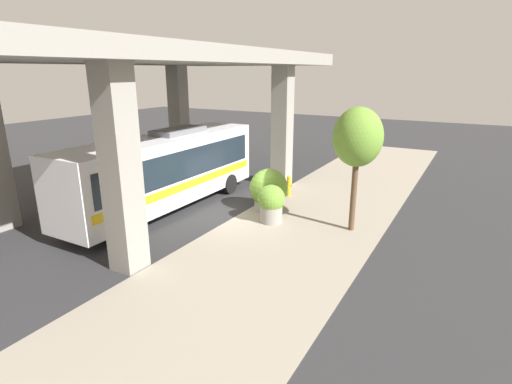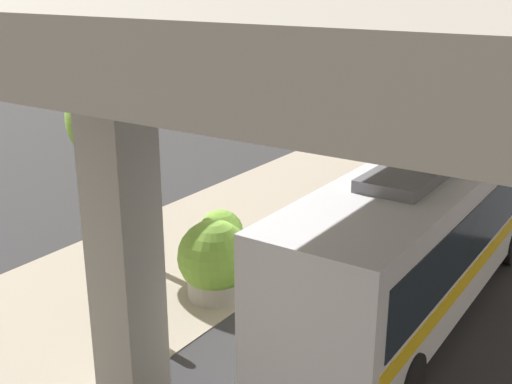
# 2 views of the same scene
# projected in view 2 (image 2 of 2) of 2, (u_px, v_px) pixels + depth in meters

# --- Properties ---
(ground_plane) EXTENTS (80.00, 80.00, 0.00)m
(ground_plane) POSITION_uv_depth(u_px,v_px,m) (279.00, 281.00, 15.86)
(ground_plane) COLOR #2D2D30
(ground_plane) RESTS_ON ground
(sidewalk_strip) EXTENTS (6.00, 40.00, 0.02)m
(sidewalk_strip) POSITION_uv_depth(u_px,v_px,m) (186.00, 253.00, 17.45)
(sidewalk_strip) COLOR gray
(sidewalk_strip) RESTS_ON ground
(overpass) EXTENTS (9.40, 19.06, 6.93)m
(overpass) POSITION_uv_depth(u_px,v_px,m) (466.00, 38.00, 11.80)
(overpass) COLOR gray
(overpass) RESTS_ON ground
(bus) EXTENTS (2.59, 10.50, 3.54)m
(bus) POSITION_uv_depth(u_px,v_px,m) (421.00, 229.00, 13.99)
(bus) COLOR silver
(bus) RESTS_ON ground
(fire_hydrant) EXTENTS (0.44, 0.21, 1.05)m
(fire_hydrant) POSITION_uv_depth(u_px,v_px,m) (148.00, 319.00, 13.05)
(fire_hydrant) COLOR gold
(fire_hydrant) RESTS_ON ground
(planter_front) EXTENTS (1.71, 1.71, 1.89)m
(planter_front) POSITION_uv_depth(u_px,v_px,m) (214.00, 261.00, 14.79)
(planter_front) COLOR gray
(planter_front) RESTS_ON ground
(planter_middle) EXTENTS (1.14, 1.14, 1.60)m
(planter_middle) POSITION_uv_depth(u_px,v_px,m) (221.00, 239.00, 16.27)
(planter_middle) COLOR gray
(planter_middle) RESTS_ON ground
(street_tree_near) EXTENTS (1.85, 1.85, 4.80)m
(street_tree_near) POSITION_uv_depth(u_px,v_px,m) (102.00, 120.00, 16.43)
(street_tree_near) COLOR brown
(street_tree_near) RESTS_ON ground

